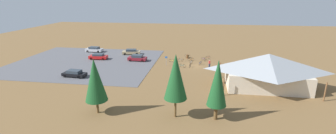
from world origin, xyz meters
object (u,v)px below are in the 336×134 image
car_tan_far_end (131,52)px  bicycle_teal_near_sign (182,66)px  bicycle_silver_by_bin (191,63)px  bicycle_orange_yard_center (191,60)px  car_red_second_row (98,56)px  pine_center (95,80)px  car_maroon_inner_stall (137,58)px  bicycle_black_lone_east (190,66)px  car_silver_near_entry (94,49)px  pine_west (176,77)px  car_black_back_corner (74,73)px  lot_sign (166,59)px  bike_pavilion (267,69)px  pine_mideast (217,83)px  bicycle_green_front_row (188,56)px  trash_bin (187,56)px  bicycle_blue_yard_front (200,63)px  bicycle_white_mid_cluster (180,60)px  bicycle_red_edge_south (208,58)px  bicycle_purple_trailside (204,59)px  bicycle_yellow_back_row (172,61)px

car_tan_far_end → bicycle_teal_near_sign: bearing=145.7°
bicycle_silver_by_bin → bicycle_orange_yard_center: bearing=-86.3°
bicycle_silver_by_bin → car_red_second_row: 22.77m
car_tan_far_end → pine_center: bearing=98.8°
car_maroon_inner_stall → bicycle_teal_near_sign: bearing=161.6°
bicycle_black_lone_east → car_silver_near_entry: bearing=-21.9°
pine_west → car_red_second_row: 34.57m
car_maroon_inner_stall → car_black_back_corner: bearing=55.7°
lot_sign → car_maroon_inner_stall: lot_sign is taller
bike_pavilion → bicycle_teal_near_sign: bike_pavilion is taller
pine_mideast → bicycle_green_front_row: (5.66, -30.98, -4.50)m
trash_bin → bicycle_silver_by_bin: 5.45m
bicycle_blue_yard_front → car_maroon_inner_stall: bearing=-4.2°
bicycle_silver_by_bin → car_black_back_corner: size_ratio=0.36×
bicycle_teal_near_sign → pine_center: bearing=67.8°
pine_center → pine_west: size_ratio=0.89×
pine_mideast → bicycle_white_mid_cluster: 28.42m
bicycle_orange_yard_center → bicycle_black_lone_east: (-0.11, 5.31, 0.02)m
bicycle_green_front_row → bicycle_silver_by_bin: bearing=101.6°
pine_center → bicycle_teal_near_sign: bearing=-112.2°
bicycle_blue_yard_front → car_tan_far_end: bearing=-21.5°
bicycle_red_edge_south → bicycle_white_mid_cluster: (6.46, 3.04, -0.03)m
lot_sign → car_black_back_corner: lot_sign is taller
bicycle_white_mid_cluster → car_black_back_corner: 23.87m
car_silver_near_entry → bicycle_red_edge_south: bearing=173.9°
bicycle_blue_yard_front → car_silver_near_entry: (29.27, -8.57, 0.39)m
bicycle_blue_yard_front → bicycle_purple_trailside: bicycle_purple_trailside is taller
trash_bin → bicycle_black_lone_east: trash_bin is taller
bicycle_yellow_back_row → car_black_back_corner: bearing=37.1°
bike_pavilion → car_maroon_inner_stall: (26.21, -13.73, -2.50)m
pine_center → bicycle_red_edge_south: size_ratio=5.40×
lot_sign → car_silver_near_entry: bearing=-25.3°
bike_pavilion → car_maroon_inner_stall: 29.70m
bicycle_black_lone_east → bicycle_white_mid_cluster: bearing=-60.3°
bicycle_teal_near_sign → bicycle_silver_by_bin: bearing=-124.0°
pine_center → car_silver_near_entry: pine_center is taller
pine_west → car_silver_near_entry: pine_west is taller
bicycle_white_mid_cluster → car_silver_near_entry: size_ratio=0.33×
bicycle_silver_by_bin → bicycle_green_front_row: bicycle_silver_by_bin is taller
pine_west → bicycle_black_lone_east: 23.29m
pine_west → bicycle_yellow_back_row: (3.77, -26.12, -5.15)m
bicycle_teal_near_sign → bicycle_purple_trailside: bicycle_purple_trailside is taller
pine_west → car_tan_far_end: (15.50, -32.25, -4.77)m
bicycle_green_front_row → bicycle_blue_yard_front: bearing=118.5°
bicycle_silver_by_bin → bicycle_red_edge_south: bicycle_silver_by_bin is taller
car_tan_far_end → bicycle_yellow_back_row: bearing=152.4°
pine_west → bicycle_black_lone_east: bearing=-91.6°
bicycle_white_mid_cluster → car_silver_near_entry: car_silver_near_entry is taller
pine_center → car_silver_near_entry: size_ratio=1.60×
bicycle_red_edge_south → car_silver_near_entry: 31.16m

